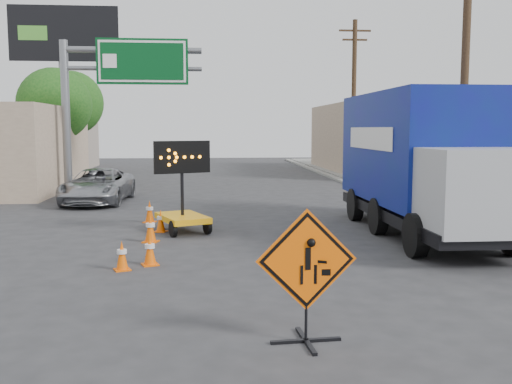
{
  "coord_description": "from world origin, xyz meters",
  "views": [
    {
      "loc": [
        -0.3,
        -8.01,
        2.97
      ],
      "look_at": [
        0.69,
        3.56,
        1.67
      ],
      "focal_mm": 40.0,
      "sensor_mm": 36.0,
      "label": 1
    }
  ],
  "objects": [
    {
      "name": "cone_e",
      "position": [
        -2.13,
        10.08,
        0.35
      ],
      "size": [
        0.44,
        0.44,
        0.7
      ],
      "rotation": [
        0.0,
        0.0,
        -0.29
      ],
      "color": "#FF5F05",
      "rests_on": "ground"
    },
    {
      "name": "tree_left_far",
      "position": [
        -9.0,
        30.0,
        4.6
      ],
      "size": [
        4.1,
        4.1,
        6.66
      ],
      "color": "#442F1D",
      "rests_on": "ground"
    },
    {
      "name": "building_right_far",
      "position": [
        13.0,
        30.0,
        2.3
      ],
      "size": [
        10.0,
        14.0,
        4.6
      ],
      "primitive_type": "cube",
      "color": "tan",
      "rests_on": "ground"
    },
    {
      "name": "ground",
      "position": [
        0.0,
        0.0,
        0.0
      ],
      "size": [
        100.0,
        100.0,
        0.0
      ],
      "primitive_type": "plane",
      "color": "#2D2D30",
      "rests_on": "ground"
    },
    {
      "name": "highway_gantry",
      "position": [
        -4.43,
        17.96,
        5.07
      ],
      "size": [
        6.18,
        0.38,
        6.9
      ],
      "color": "slate",
      "rests_on": "ground"
    },
    {
      "name": "construction_sign",
      "position": [
        1.05,
        -0.43,
        0.99
      ],
      "size": [
        1.42,
        1.01,
        1.88
      ],
      "rotation": [
        0.0,
        0.0,
        0.07
      ],
      "color": "black",
      "rests_on": "ground"
    },
    {
      "name": "tree_left_near",
      "position": [
        -8.0,
        22.0,
        4.16
      ],
      "size": [
        3.71,
        3.71,
        6.03
      ],
      "color": "#442F1D",
      "rests_on": "ground"
    },
    {
      "name": "utility_pole_far",
      "position": [
        8.0,
        24.0,
        4.68
      ],
      "size": [
        1.8,
        0.26,
        9.0
      ],
      "color": "#442F1D",
      "rests_on": "ground"
    },
    {
      "name": "cone_d",
      "position": [
        -1.65,
        8.38,
        0.32
      ],
      "size": [
        0.43,
        0.43,
        0.65
      ],
      "rotation": [
        0.0,
        0.0,
        -0.38
      ],
      "color": "#FF5F05",
      "rests_on": "ground"
    },
    {
      "name": "cone_a",
      "position": [
        -2.1,
        3.93,
        0.31
      ],
      "size": [
        0.41,
        0.41,
        0.63
      ],
      "rotation": [
        0.0,
        0.0,
        0.38
      ],
      "color": "#FF5F05",
      "rests_on": "ground"
    },
    {
      "name": "cone_b",
      "position": [
        -1.56,
        4.33,
        0.33
      ],
      "size": [
        0.43,
        0.43,
        0.67
      ],
      "rotation": [
        0.0,
        0.0,
        0.33
      ],
      "color": "#FF5F05",
      "rests_on": "ground"
    },
    {
      "name": "curb_right",
      "position": [
        7.2,
        15.0,
        0.06
      ],
      "size": [
        0.4,
        60.0,
        0.12
      ],
      "primitive_type": "cube",
      "color": "gray",
      "rests_on": "ground"
    },
    {
      "name": "pickup_truck",
      "position": [
        -4.68,
        15.16,
        0.68
      ],
      "size": [
        2.51,
        5.02,
        1.36
      ],
      "primitive_type": "imported",
      "rotation": [
        0.0,
        0.0,
        -0.05
      ],
      "color": "#9E9FA4",
      "rests_on": "ground"
    },
    {
      "name": "utility_pole_near",
      "position": [
        8.0,
        10.0,
        4.68
      ],
      "size": [
        1.8,
        0.26,
        9.0
      ],
      "color": "#442F1D",
      "rests_on": "ground"
    },
    {
      "name": "sidewalk_right",
      "position": [
        9.5,
        15.0,
        0.07
      ],
      "size": [
        4.0,
        60.0,
        0.15
      ],
      "primitive_type": "cube",
      "color": "gray",
      "rests_on": "ground"
    },
    {
      "name": "arrow_board",
      "position": [
        -1.02,
        8.29,
        0.6
      ],
      "size": [
        1.71,
        2.12,
        2.62
      ],
      "rotation": [
        0.0,
        0.0,
        0.38
      ],
      "color": "#F4A50D",
      "rests_on": "ground"
    },
    {
      "name": "billboard",
      "position": [
        -8.35,
        25.87,
        7.35
      ],
      "size": [
        6.1,
        0.54,
        9.85
      ],
      "color": "slate",
      "rests_on": "ground"
    },
    {
      "name": "box_truck",
      "position": [
        5.66,
        7.43,
        1.8
      ],
      "size": [
        2.7,
        8.38,
        3.98
      ],
      "rotation": [
        0.0,
        0.0,
        0.0
      ],
      "color": "black",
      "rests_on": "ground"
    },
    {
      "name": "cone_c",
      "position": [
        -1.8,
        6.87,
        0.36
      ],
      "size": [
        0.46,
        0.46,
        0.72
      ],
      "rotation": [
        0.0,
        0.0,
        -0.29
      ],
      "color": "#FF5F05",
      "rests_on": "ground"
    }
  ]
}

